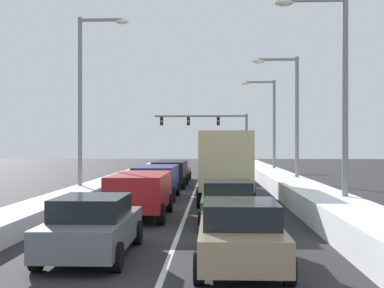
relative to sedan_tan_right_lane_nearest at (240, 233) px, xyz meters
The scene contains 19 objects.
ground_plane 15.21m from the sedan_tan_right_lane_nearest, 96.35° to the left, with size 138.87×138.87×0.00m, color #28282B.
lane_stripe_between_right_lane_and_center_lane 20.52m from the sedan_tan_right_lane_nearest, 94.70° to the left, with size 0.14×58.75×0.01m, color silver.
snow_bank_right_shoulder 20.76m from the sedan_tan_right_lane_nearest, 79.96° to the left, with size 1.98×58.75×0.91m, color white.
snow_bank_left_shoulder 21.60m from the sedan_tan_right_lane_nearest, 108.85° to the left, with size 1.68×58.75×0.64m, color white.
sedan_tan_right_lane_nearest is the anchor object (origin of this frame).
sedan_green_right_lane_second 6.38m from the sedan_tan_right_lane_nearest, 90.83° to the left, with size 2.00×4.50×1.51m.
box_truck_right_lane_third 13.26m from the sedan_tan_right_lane_nearest, 90.22° to the left, with size 2.53×7.20×3.36m.
suv_charcoal_right_lane_fourth 21.02m from the sedan_tan_right_lane_nearest, 90.31° to the left, with size 2.16×4.90×1.67m.
suv_silver_right_lane_fifth 27.31m from the sedan_tan_right_lane_nearest, 90.29° to the left, with size 2.16×4.90×1.67m.
sedan_gray_center_lane_nearest 3.72m from the sedan_tan_right_lane_nearest, 165.14° to the left, with size 2.00×4.50×1.51m.
suv_red_center_lane_second 8.42m from the sedan_tan_right_lane_nearest, 113.44° to the left, with size 2.16×4.90×1.67m.
suv_navy_center_lane_third 14.91m from the sedan_tan_right_lane_nearest, 103.49° to the left, with size 2.16×4.90×1.67m.
suv_black_center_lane_fourth 21.99m from the sedan_tan_right_lane_nearest, 98.86° to the left, with size 2.16×4.90×1.67m.
sedan_maroon_center_lane_fifth 27.76m from the sedan_tan_right_lane_nearest, 96.87° to the left, with size 2.00×4.50×1.51m.
traffic_light_gantry 47.30m from the sedan_tan_right_lane_nearest, 90.61° to the left, with size 10.60×0.47×6.20m.
street_lamp_right_near 9.03m from the sedan_tan_right_lane_nearest, 61.84° to the left, with size 2.66×0.36×8.16m.
street_lamp_right_mid 18.58m from the sedan_tan_right_lane_nearest, 78.00° to the left, with size 2.66×0.36×7.74m.
street_lamp_right_far 28.96m from the sedan_tan_right_lane_nearest, 82.48° to the left, with size 2.66×0.36×7.73m.
street_lamp_left_mid 17.14m from the sedan_tan_right_lane_nearest, 115.82° to the left, with size 2.66×0.36×9.37m.
Camera 1 is at (1.06, -5.53, 2.80)m, focal length 48.53 mm.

